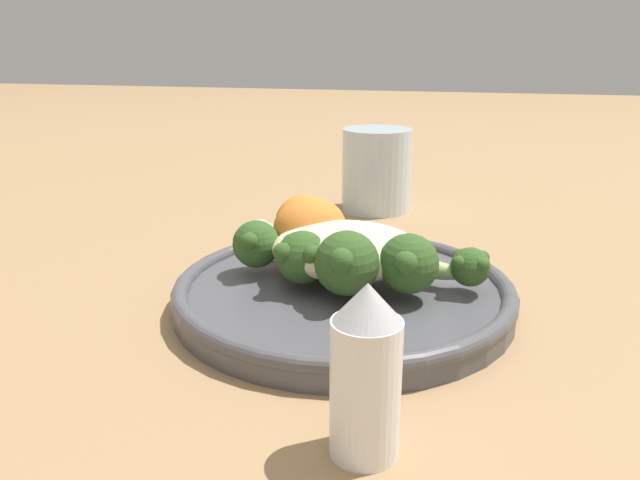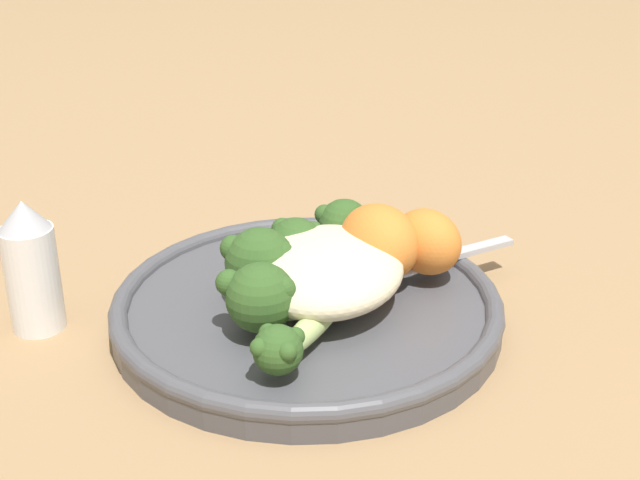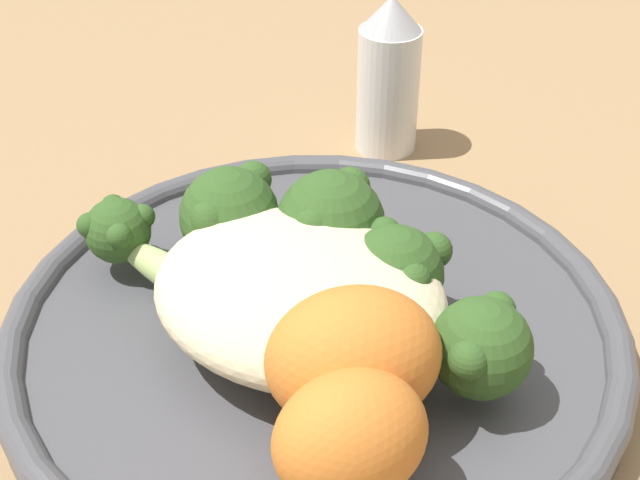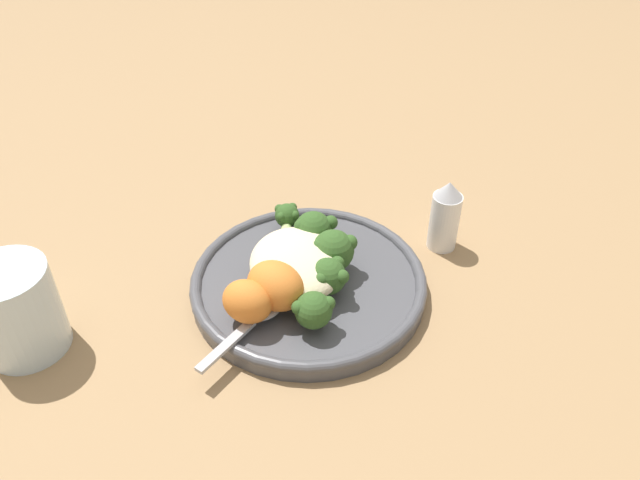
% 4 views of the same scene
% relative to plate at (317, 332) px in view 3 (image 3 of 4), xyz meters
% --- Properties ---
extents(ground_plane, '(4.00, 4.00, 0.00)m').
position_rel_plate_xyz_m(ground_plane, '(0.00, -0.01, -0.01)').
color(ground_plane, '#9E7A51').
extents(plate, '(0.24, 0.24, 0.02)m').
position_rel_plate_xyz_m(plate, '(0.00, 0.00, 0.00)').
color(plate, '#4C4C51').
rests_on(plate, ground_plane).
extents(quinoa_mound, '(0.11, 0.09, 0.04)m').
position_rel_plate_xyz_m(quinoa_mound, '(-0.00, 0.01, 0.03)').
color(quinoa_mound, beige).
rests_on(quinoa_mound, plate).
extents(broccoli_stalk_0, '(0.12, 0.05, 0.04)m').
position_rel_plate_xyz_m(broccoli_stalk_0, '(-0.05, 0.01, 0.03)').
color(broccoli_stalk_0, '#ADC675').
rests_on(broccoli_stalk_0, plate).
extents(broccoli_stalk_1, '(0.07, 0.07, 0.04)m').
position_rel_plate_xyz_m(broccoli_stalk_1, '(-0.02, -0.01, 0.03)').
color(broccoli_stalk_1, '#ADC675').
rests_on(broccoli_stalk_1, plate).
extents(broccoli_stalk_2, '(0.04, 0.09, 0.04)m').
position_rel_plate_xyz_m(broccoli_stalk_2, '(0.01, -0.02, 0.03)').
color(broccoli_stalk_2, '#ADC675').
rests_on(broccoli_stalk_2, plate).
extents(broccoli_stalk_3, '(0.07, 0.08, 0.04)m').
position_rel_plate_xyz_m(broccoli_stalk_3, '(0.04, -0.01, 0.03)').
color(broccoli_stalk_3, '#ADC675').
rests_on(broccoli_stalk_3, plate).
extents(broccoli_stalk_4, '(0.10, 0.04, 0.03)m').
position_rel_plate_xyz_m(broccoli_stalk_4, '(0.07, 0.01, 0.02)').
color(broccoli_stalk_4, '#ADC675').
rests_on(broccoli_stalk_4, plate).
extents(sweet_potato_chunk_0, '(0.06, 0.05, 0.04)m').
position_rel_plate_xyz_m(sweet_potato_chunk_0, '(-0.03, 0.04, 0.03)').
color(sweet_potato_chunk_0, orange).
rests_on(sweet_potato_chunk_0, plate).
extents(sweet_potato_chunk_1, '(0.06, 0.06, 0.04)m').
position_rel_plate_xyz_m(sweet_potato_chunk_1, '(-0.05, 0.07, 0.03)').
color(sweet_potato_chunk_1, orange).
rests_on(sweet_potato_chunk_1, plate).
extents(sweet_potato_chunk_2, '(0.08, 0.07, 0.05)m').
position_rel_plate_xyz_m(sweet_potato_chunk_2, '(-0.03, 0.04, 0.03)').
color(sweet_potato_chunk_2, orange).
rests_on(sweet_potato_chunk_2, plate).
extents(spoon, '(0.09, 0.10, 0.01)m').
position_rel_plate_xyz_m(spoon, '(-0.05, 0.06, 0.01)').
color(spoon, '#B7B7BC').
rests_on(spoon, plate).
extents(salt_shaker, '(0.03, 0.03, 0.09)m').
position_rel_plate_xyz_m(salt_shaker, '(0.05, -0.16, 0.03)').
color(salt_shaker, white).
rests_on(salt_shaker, ground_plane).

